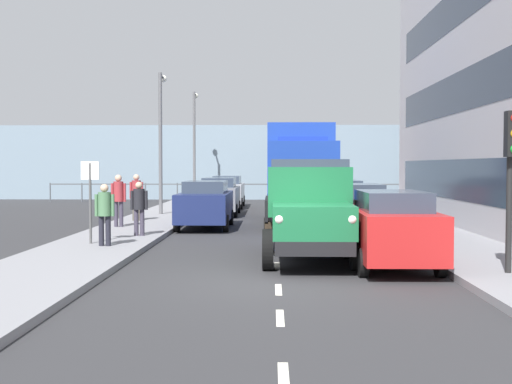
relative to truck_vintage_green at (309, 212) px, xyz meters
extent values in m
plane|color=#2D2D30|center=(0.76, -6.49, -1.18)|extent=(80.00, 80.00, 0.00)
cube|color=gray|center=(-4.12, -6.49, -1.10)|extent=(2.79, 39.14, 0.15)
cube|color=gray|center=(5.64, -6.49, -1.10)|extent=(2.79, 39.14, 0.15)
cube|color=silver|center=(0.76, 8.65, -1.17)|extent=(0.12, 1.10, 0.01)
cube|color=silver|center=(0.76, 5.84, -1.17)|extent=(0.12, 1.10, 0.01)
cube|color=silver|center=(0.76, 3.58, -1.17)|extent=(0.12, 1.10, 0.01)
cube|color=silver|center=(0.76, 0.71, -1.17)|extent=(0.12, 1.10, 0.01)
cube|color=silver|center=(0.76, -1.67, -1.17)|extent=(0.12, 1.10, 0.01)
cube|color=silver|center=(0.76, -4.61, -1.17)|extent=(0.12, 1.10, 0.01)
cube|color=silver|center=(0.76, -7.30, -1.17)|extent=(0.12, 1.10, 0.01)
cube|color=silver|center=(0.76, -9.56, -1.17)|extent=(0.12, 1.10, 0.01)
cube|color=silver|center=(0.76, -11.83, -1.17)|extent=(0.12, 1.10, 0.01)
cube|color=silver|center=(0.76, -14.75, -1.17)|extent=(0.12, 1.10, 0.01)
cube|color=silver|center=(0.76, -17.71, -1.17)|extent=(0.12, 1.10, 0.01)
cube|color=silver|center=(0.76, -20.26, -1.17)|extent=(0.12, 1.10, 0.01)
cube|color=silver|center=(0.76, -23.04, -1.17)|extent=(0.12, 1.10, 0.01)
cube|color=#2D3847|center=(-5.55, -7.33, 0.62)|extent=(0.08, 17.49, 1.40)
cube|color=#2D3847|center=(-5.55, -7.33, 3.62)|extent=(0.08, 17.49, 1.40)
cube|color=#2D3847|center=(-5.55, -7.33, 6.62)|extent=(0.08, 17.49, 1.40)
cube|color=gray|center=(0.76, -29.06, 1.32)|extent=(80.00, 0.80, 5.00)
cylinder|color=#4C5156|center=(-13.24, -25.46, -0.58)|extent=(0.08, 0.08, 1.20)
cylinder|color=#4C5156|center=(-11.24, -25.46, -0.58)|extent=(0.08, 0.08, 1.20)
cylinder|color=#4C5156|center=(-9.24, -25.46, -0.58)|extent=(0.08, 0.08, 1.20)
cylinder|color=#4C5156|center=(-7.24, -25.46, -0.58)|extent=(0.08, 0.08, 1.20)
cylinder|color=#4C5156|center=(-5.24, -25.46, -0.58)|extent=(0.08, 0.08, 1.20)
cylinder|color=#4C5156|center=(-3.24, -25.46, -0.58)|extent=(0.08, 0.08, 1.20)
cylinder|color=#4C5156|center=(-1.24, -25.46, -0.58)|extent=(0.08, 0.08, 1.20)
cylinder|color=#4C5156|center=(0.76, -25.46, -0.58)|extent=(0.08, 0.08, 1.20)
cylinder|color=#4C5156|center=(2.76, -25.46, -0.58)|extent=(0.08, 0.08, 1.20)
cylinder|color=#4C5156|center=(4.76, -25.46, -0.58)|extent=(0.08, 0.08, 1.20)
cylinder|color=#4C5156|center=(6.76, -25.46, -0.58)|extent=(0.08, 0.08, 1.20)
cylinder|color=#4C5156|center=(8.76, -25.46, -0.58)|extent=(0.08, 0.08, 1.20)
cylinder|color=#4C5156|center=(10.76, -25.46, -0.58)|extent=(0.08, 0.08, 1.20)
cylinder|color=#4C5156|center=(12.76, -25.46, -0.58)|extent=(0.08, 0.08, 1.20)
cylinder|color=#4C5156|center=(14.76, -25.46, -0.58)|extent=(0.08, 0.08, 1.20)
cube|color=#4C5156|center=(0.76, -25.46, -0.06)|extent=(28.00, 0.08, 0.08)
cube|color=black|center=(0.00, -0.38, -0.58)|extent=(1.64, 5.60, 0.30)
cube|color=#196038|center=(0.00, 1.47, -0.08)|extent=(1.72, 1.90, 0.70)
cube|color=silver|center=(0.00, 2.36, -0.11)|extent=(1.16, 0.08, 0.56)
sphere|color=white|center=(-0.73, 2.36, 0.02)|extent=(0.20, 0.20, 0.20)
sphere|color=white|center=(0.74, 2.36, 0.02)|extent=(0.20, 0.20, 0.20)
cube|color=#196038|center=(0.00, -0.04, 0.50)|extent=(1.93, 1.34, 1.15)
cube|color=#2D3847|center=(0.00, -0.04, 0.97)|extent=(1.78, 1.23, 0.56)
cube|color=#2D2319|center=(0.00, -1.72, -0.35)|extent=(2.10, 2.80, 0.16)
cube|color=black|center=(-1.01, -1.72, -0.03)|extent=(0.08, 2.80, 0.56)
cube|color=black|center=(1.01, -1.72, -0.03)|extent=(0.08, 2.80, 0.56)
cylinder|color=black|center=(-0.97, 1.30, -0.73)|extent=(0.24, 0.90, 0.90)
cylinder|color=black|center=(0.97, 1.30, -0.73)|extent=(0.24, 0.90, 0.90)
cylinder|color=black|center=(-0.97, -1.92, -0.73)|extent=(0.24, 0.90, 0.90)
cylinder|color=black|center=(0.97, -1.92, -0.73)|extent=(0.24, 0.90, 0.90)
cube|color=#193899|center=(-0.22, -7.62, 0.64)|extent=(2.40, 2.21, 2.60)
cube|color=#2D3847|center=(-0.22, -7.62, 1.21)|extent=(2.20, 2.04, 0.80)
cube|color=#1933B2|center=(-0.22, -7.62, 2.04)|extent=(1.75, 0.20, 0.16)
cube|color=#193899|center=(-0.22, -11.62, 1.19)|extent=(2.50, 5.95, 3.00)
cube|color=black|center=(-0.22, -10.68, -0.48)|extent=(2.00, 8.07, 0.36)
cylinder|color=black|center=(-1.37, -7.71, -0.66)|extent=(0.28, 1.04, 1.04)
cylinder|color=black|center=(0.93, -7.71, -0.66)|extent=(0.28, 1.04, 1.04)
cylinder|color=black|center=(-1.37, -11.32, -0.66)|extent=(0.28, 1.04, 1.04)
cylinder|color=black|center=(0.93, -11.32, -0.66)|extent=(0.28, 1.04, 1.04)
cylinder|color=black|center=(-1.37, -13.44, -0.66)|extent=(0.28, 1.04, 1.04)
cylinder|color=black|center=(0.93, -13.44, -0.66)|extent=(0.28, 1.04, 1.04)
cube|color=#B21E1E|center=(-1.77, 0.82, -0.38)|extent=(1.66, 4.36, 1.00)
cube|color=#2D3847|center=(-1.77, 1.02, 0.33)|extent=(1.36, 2.40, 0.42)
cylinder|color=black|center=(-0.99, -0.53, -0.88)|extent=(0.18, 0.60, 0.60)
cylinder|color=black|center=(-2.56, -0.53, -0.88)|extent=(0.18, 0.60, 0.60)
cylinder|color=black|center=(-0.99, 2.17, -0.88)|extent=(0.18, 0.60, 0.60)
cylinder|color=black|center=(-2.56, 2.17, -0.88)|extent=(0.18, 0.60, 0.60)
cube|color=black|center=(-1.77, -4.89, -0.38)|extent=(1.68, 3.90, 1.00)
cube|color=#2D3847|center=(-1.77, -4.69, 0.33)|extent=(1.38, 2.14, 0.42)
cylinder|color=black|center=(-0.98, -6.10, -0.88)|extent=(0.18, 0.60, 0.60)
cylinder|color=black|center=(-2.57, -6.10, -0.88)|extent=(0.18, 0.60, 0.60)
cylinder|color=black|center=(-0.98, -3.68, -0.88)|extent=(0.18, 0.60, 0.60)
cylinder|color=black|center=(-2.57, -3.68, -0.88)|extent=(0.18, 0.60, 0.60)
cube|color=#1E6670|center=(-1.77, -10.11, -0.38)|extent=(1.72, 4.60, 1.00)
cube|color=#2D3847|center=(-1.77, -9.91, 0.33)|extent=(1.41, 2.53, 0.42)
cylinder|color=black|center=(-0.96, -11.53, -0.88)|extent=(0.18, 0.60, 0.60)
cylinder|color=black|center=(-2.59, -11.53, -0.88)|extent=(0.18, 0.60, 0.60)
cylinder|color=black|center=(-0.96, -8.68, -0.88)|extent=(0.18, 0.60, 0.60)
cylinder|color=black|center=(-2.59, -8.68, -0.88)|extent=(0.18, 0.60, 0.60)
cube|color=maroon|center=(-1.77, -16.39, -0.38)|extent=(1.80, 4.30, 1.00)
cube|color=#2D3847|center=(-1.77, -16.19, 0.33)|extent=(1.48, 2.37, 0.42)
cylinder|color=black|center=(-0.92, -17.72, -0.88)|extent=(0.18, 0.60, 0.60)
cylinder|color=black|center=(-2.63, -17.72, -0.88)|extent=(0.18, 0.60, 0.60)
cylinder|color=black|center=(-0.92, -15.05, -0.88)|extent=(0.18, 0.60, 0.60)
cylinder|color=black|center=(-2.63, -15.05, -0.88)|extent=(0.18, 0.60, 0.60)
cube|color=navy|center=(3.29, -8.28, -0.38)|extent=(1.78, 4.37, 1.00)
cube|color=#2D3847|center=(3.29, -8.48, 0.33)|extent=(1.46, 2.40, 0.42)
cylinder|color=black|center=(2.45, -6.93, -0.88)|extent=(0.18, 0.60, 0.60)
cylinder|color=black|center=(4.13, -6.93, -0.88)|extent=(0.18, 0.60, 0.60)
cylinder|color=black|center=(2.45, -9.63, -0.88)|extent=(0.18, 0.60, 0.60)
cylinder|color=black|center=(4.13, -9.63, -0.88)|extent=(0.18, 0.60, 0.60)
cube|color=slate|center=(3.29, -14.67, -0.38)|extent=(1.73, 4.43, 1.00)
cube|color=#2D3847|center=(3.29, -14.87, 0.33)|extent=(1.42, 2.44, 0.42)
cylinder|color=black|center=(2.47, -13.30, -0.88)|extent=(0.18, 0.60, 0.60)
cylinder|color=black|center=(4.11, -13.30, -0.88)|extent=(0.18, 0.60, 0.60)
cylinder|color=black|center=(2.47, -16.04, -0.88)|extent=(0.18, 0.60, 0.60)
cylinder|color=black|center=(4.11, -16.04, -0.88)|extent=(0.18, 0.60, 0.60)
cube|color=#B7BABF|center=(3.29, -20.10, -0.38)|extent=(1.71, 4.58, 1.00)
cube|color=#2D3847|center=(3.29, -20.30, 0.33)|extent=(1.41, 2.52, 0.42)
cylinder|color=black|center=(2.48, -18.69, -0.88)|extent=(0.18, 0.60, 0.60)
cylinder|color=black|center=(4.10, -18.69, -0.88)|extent=(0.18, 0.60, 0.60)
cylinder|color=black|center=(2.48, -21.52, -0.88)|extent=(0.18, 0.60, 0.60)
cylinder|color=black|center=(4.10, -21.52, -0.88)|extent=(0.18, 0.60, 0.60)
cylinder|color=black|center=(5.22, -1.73, -0.63)|extent=(0.14, 0.14, 0.80)
cylinder|color=black|center=(5.40, -1.73, -0.63)|extent=(0.14, 0.14, 0.80)
cylinder|color=#47724C|center=(5.31, -1.73, 0.08)|extent=(0.34, 0.34, 0.63)
cylinder|color=#47724C|center=(5.09, -1.73, 0.05)|extent=(0.09, 0.09, 0.58)
cylinder|color=#47724C|center=(5.53, -1.73, 0.05)|extent=(0.09, 0.09, 0.58)
sphere|color=tan|center=(5.31, -1.73, 0.51)|extent=(0.22, 0.22, 0.22)
cylinder|color=#383342|center=(4.82, -4.31, -0.63)|extent=(0.14, 0.14, 0.80)
cylinder|color=#383342|center=(5.00, -4.31, -0.63)|extent=(0.14, 0.14, 0.80)
cylinder|color=black|center=(4.91, -4.31, 0.08)|extent=(0.34, 0.34, 0.63)
cylinder|color=black|center=(4.69, -4.31, 0.05)|extent=(0.09, 0.09, 0.58)
cylinder|color=black|center=(5.13, -4.31, 0.05)|extent=(0.09, 0.09, 0.58)
sphere|color=tan|center=(4.91, -4.31, 0.51)|extent=(0.22, 0.22, 0.22)
cylinder|color=#383342|center=(6.12, -7.22, -0.59)|extent=(0.14, 0.14, 0.88)
cylinder|color=#383342|center=(6.30, -7.22, -0.59)|extent=(0.14, 0.14, 0.88)
cylinder|color=maroon|center=(6.21, -7.22, 0.20)|extent=(0.34, 0.34, 0.70)
cylinder|color=maroon|center=(5.99, -7.22, 0.17)|extent=(0.09, 0.09, 0.64)
cylinder|color=maroon|center=(6.43, -7.22, 0.17)|extent=(0.09, 0.09, 0.64)
sphere|color=tan|center=(6.21, -7.22, 0.67)|extent=(0.24, 0.24, 0.24)
cylinder|color=#4C473D|center=(6.02, -9.76, -0.59)|extent=(0.14, 0.14, 0.87)
cylinder|color=#4C473D|center=(6.20, -9.76, -0.59)|extent=(0.14, 0.14, 0.87)
cylinder|color=maroon|center=(6.11, -9.76, 0.19)|extent=(0.34, 0.34, 0.69)
cylinder|color=maroon|center=(5.89, -9.76, 0.15)|extent=(0.09, 0.09, 0.63)
cylinder|color=maroon|center=(6.33, -9.76, 0.15)|extent=(0.09, 0.09, 0.63)
sphere|color=tan|center=(6.11, -9.76, 0.65)|extent=(0.24, 0.24, 0.24)
cylinder|color=black|center=(-3.83, 2.46, 0.57)|extent=(0.12, 0.12, 3.20)
cylinder|color=#59595B|center=(5.76, -13.35, 2.07)|extent=(0.16, 0.16, 6.20)
cylinder|color=#59595B|center=(5.76, -13.80, 5.07)|extent=(0.10, 0.90, 0.10)
sphere|color=silver|center=(5.76, -14.25, 5.02)|extent=(0.32, 0.32, 0.32)
cylinder|color=#59595B|center=(5.58, -24.57, 2.28)|extent=(0.16, 0.16, 6.62)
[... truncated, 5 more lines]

